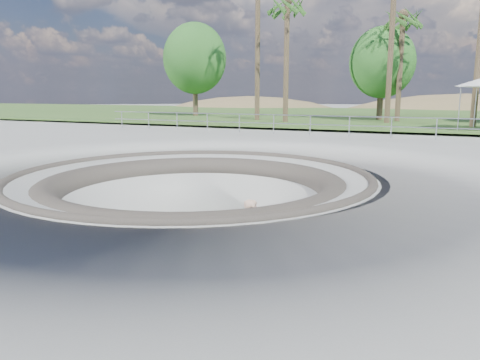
{
  "coord_description": "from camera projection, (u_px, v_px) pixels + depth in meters",
  "views": [
    {
      "loc": [
        6.69,
        -11.43,
        2.33
      ],
      "look_at": [
        1.33,
        0.37,
        -0.1
      ],
      "focal_mm": 35.0,
      "sensor_mm": 36.0,
      "label": 1
    }
  ],
  "objects": [
    {
      "name": "palm_d",
      "position": [
        403.0,
        21.0,
        32.59
      ],
      "size": [
        2.6,
        2.6,
        8.31
      ],
      "color": "brown",
      "rests_on": "ground"
    },
    {
      "name": "safety_railing",
      "position": [
        310.0,
        125.0,
        23.99
      ],
      "size": [
        25.0,
        0.06,
        1.03
      ],
      "color": "#94969C",
      "rests_on": "ground"
    },
    {
      "name": "grass_strip",
      "position": [
        376.0,
        115.0,
        43.76
      ],
      "size": [
        180.0,
        36.0,
        0.12
      ],
      "color": "#396327",
      "rests_on": "ground"
    },
    {
      "name": "skate_bowl",
      "position": [
        194.0,
        236.0,
        13.72
      ],
      "size": [
        14.0,
        14.0,
        4.1
      ],
      "color": "#A7A7A2",
      "rests_on": "ground"
    },
    {
      "name": "skater",
      "position": [
        253.0,
        237.0,
        10.71
      ],
      "size": [
        0.45,
        0.66,
        1.76
      ],
      "primitive_type": "imported",
      "rotation": [
        0.0,
        0.0,
        1.52
      ],
      "color": "#D1A487",
      "rests_on": "skateboard"
    },
    {
      "name": "bushy_tree_left",
      "position": [
        195.0,
        59.0,
        41.33
      ],
      "size": [
        5.7,
        5.19,
        8.23
      ],
      "color": "brown",
      "rests_on": "ground"
    },
    {
      "name": "ground",
      "position": [
        193.0,
        175.0,
        13.38
      ],
      "size": [
        180.0,
        180.0,
        0.0
      ],
      "primitive_type": "plane",
      "color": "#A7A7A2",
      "rests_on": "ground"
    },
    {
      "name": "bushy_tree_mid",
      "position": [
        382.0,
        63.0,
        35.11
      ],
      "size": [
        4.88,
        4.44,
        7.04
      ],
      "color": "brown",
      "rests_on": "ground"
    },
    {
      "name": "distant_hills",
      "position": [
        427.0,
        162.0,
        64.29
      ],
      "size": [
        103.2,
        45.0,
        28.6
      ],
      "color": "olive",
      "rests_on": "ground"
    },
    {
      "name": "palm_b",
      "position": [
        287.0,
        8.0,
        31.84
      ],
      "size": [
        2.6,
        2.6,
        9.12
      ],
      "color": "brown",
      "rests_on": "ground"
    },
    {
      "name": "skateboard",
      "position": [
        253.0,
        274.0,
        10.88
      ],
      "size": [
        0.88,
        0.34,
        0.09
      ],
      "color": "brown",
      "rests_on": "ground"
    }
  ]
}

